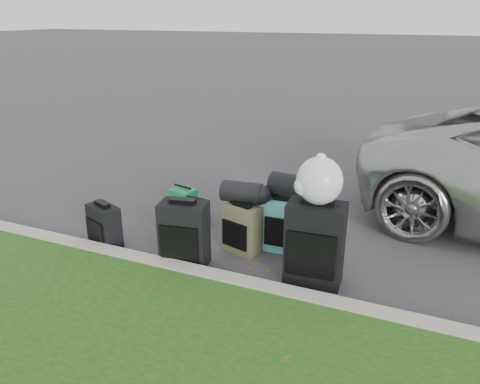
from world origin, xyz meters
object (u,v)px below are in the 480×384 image
at_px(suitcase_large_black_right, 315,243).
at_px(suitcase_large_black_left, 184,234).
at_px(suitcase_small_black, 105,227).
at_px(tote_navy, 196,212).
at_px(suitcase_teal, 283,225).
at_px(tote_green, 183,202).
at_px(suitcase_olive, 242,229).

bearing_deg(suitcase_large_black_right, suitcase_large_black_left, -175.19).
relative_size(suitcase_small_black, suitcase_large_black_right, 0.60).
distance_m(suitcase_small_black, suitcase_large_black_right, 2.43).
distance_m(suitcase_small_black, tote_navy, 1.20).
bearing_deg(suitcase_teal, suitcase_large_black_left, -141.69).
bearing_deg(tote_green, tote_navy, -19.16).
relative_size(suitcase_olive, suitcase_large_black_right, 0.65).
height_order(suitcase_olive, tote_navy, suitcase_olive).
bearing_deg(suitcase_olive, suitcase_large_black_left, -114.87).
height_order(suitcase_olive, suitcase_large_black_right, suitcase_large_black_right).
bearing_deg(suitcase_large_black_right, suitcase_teal, 129.41).
xyz_separation_m(suitcase_teal, suitcase_large_black_right, (0.50, -0.52, 0.12)).
height_order(suitcase_olive, suitcase_teal, suitcase_teal).
xyz_separation_m(suitcase_large_black_right, tote_navy, (-1.75, 0.78, -0.27)).
height_order(suitcase_large_black_left, tote_navy, suitcase_large_black_left).
bearing_deg(suitcase_large_black_right, suitcase_small_black, -178.94).
xyz_separation_m(suitcase_olive, suitcase_large_black_right, (0.91, -0.31, 0.15)).
relative_size(suitcase_large_black_left, suitcase_large_black_right, 0.85).
xyz_separation_m(suitcase_olive, tote_navy, (-0.84, 0.47, -0.12)).
xyz_separation_m(suitcase_teal, tote_green, (-1.55, 0.45, -0.13)).
height_order(suitcase_olive, tote_green, suitcase_olive).
xyz_separation_m(suitcase_small_black, tote_navy, (0.66, 1.00, -0.10)).
distance_m(suitcase_small_black, suitcase_large_black_left, 1.06).
relative_size(suitcase_large_black_left, suitcase_olive, 1.30).
bearing_deg(suitcase_large_black_right, tote_green, 150.59).
relative_size(tote_green, tote_navy, 1.15).
xyz_separation_m(suitcase_large_black_left, tote_green, (-0.69, 1.18, -0.18)).
relative_size(suitcase_olive, tote_green, 1.56).
xyz_separation_m(suitcase_large_black_left, tote_navy, (-0.39, 0.99, -0.20)).
distance_m(suitcase_teal, suitcase_large_black_right, 0.73).
distance_m(suitcase_large_black_right, tote_navy, 1.93).
height_order(suitcase_teal, tote_navy, suitcase_teal).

